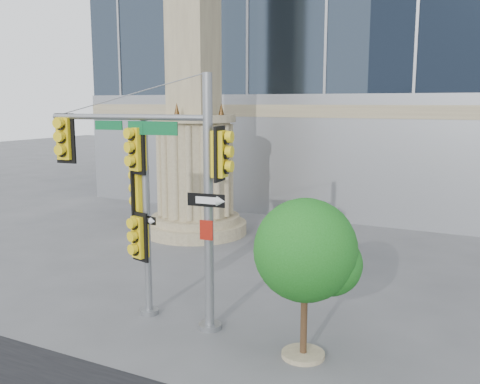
% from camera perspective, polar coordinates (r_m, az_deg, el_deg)
% --- Properties ---
extents(ground, '(120.00, 120.00, 0.00)m').
position_cam_1_polar(ground, '(13.14, -3.21, -15.78)').
color(ground, '#545456').
rests_on(ground, ground).
extents(monument, '(4.40, 4.40, 16.60)m').
position_cam_1_polar(monument, '(22.69, -4.91, 9.27)').
color(monument, gray).
rests_on(monument, ground).
extents(main_signal_pole, '(4.89, 1.01, 6.31)m').
position_cam_1_polar(main_signal_pole, '(13.31, -7.90, 2.07)').
color(main_signal_pole, slate).
rests_on(main_signal_pole, ground).
extents(secondary_signal_pole, '(0.90, 0.80, 5.18)m').
position_cam_1_polar(secondary_signal_pole, '(14.06, -10.49, -1.17)').
color(secondary_signal_pole, slate).
rests_on(secondary_signal_pole, ground).
extents(street_tree, '(2.31, 2.26, 3.60)m').
position_cam_1_polar(street_tree, '(11.72, 7.20, -6.63)').
color(street_tree, gray).
rests_on(street_tree, ground).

